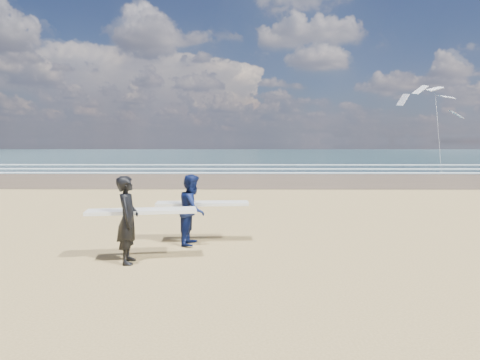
{
  "coord_description": "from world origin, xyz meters",
  "views": [
    {
      "loc": [
        1.97,
        -9.17,
        2.39
      ],
      "look_at": [
        1.82,
        6.0,
        1.02
      ],
      "focal_mm": 32.0,
      "sensor_mm": 36.0,
      "label": 1
    }
  ],
  "objects": [
    {
      "name": "surfer_far",
      "position": [
        0.79,
        0.66,
        0.83
      ],
      "size": [
        2.23,
        1.11,
        1.64
      ],
      "color": "#0C1644",
      "rests_on": "ground"
    },
    {
      "name": "ocean",
      "position": [
        20.0,
        72.0,
        0.01
      ],
      "size": [
        220.0,
        100.0,
        0.02
      ],
      "primitive_type": "cube",
      "color": "#1B363B",
      "rests_on": "ground"
    },
    {
      "name": "kite_1",
      "position": [
        17.66,
        26.02,
        4.35
      ],
      "size": [
        5.56,
        4.71,
        7.9
      ],
      "color": "slate",
      "rests_on": "ground"
    },
    {
      "name": "foam_breakers",
      "position": [
        20.0,
        28.1,
        0.05
      ],
      "size": [
        220.0,
        11.7,
        0.05
      ],
      "color": "white",
      "rests_on": "ground"
    },
    {
      "name": "surfer_near",
      "position": [
        -0.28,
        -0.88,
        0.88
      ],
      "size": [
        2.26,
        1.13,
        1.73
      ],
      "color": "black",
      "rests_on": "ground"
    }
  ]
}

